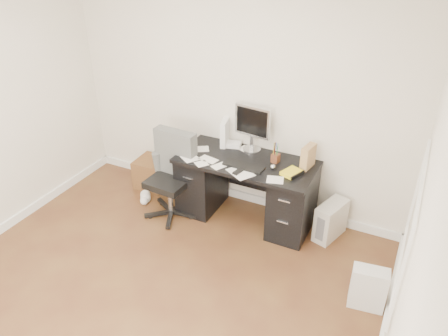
% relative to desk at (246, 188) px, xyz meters
% --- Properties ---
extents(ground, '(4.00, 4.00, 0.00)m').
position_rel_desk_xyz_m(ground, '(-0.30, -1.65, -0.40)').
color(ground, '#4B2518').
rests_on(ground, ground).
extents(room_shell, '(4.02, 4.02, 2.71)m').
position_rel_desk_xyz_m(room_shell, '(-0.27, -1.62, 1.26)').
color(room_shell, beige).
rests_on(room_shell, ground).
extents(desk, '(1.50, 0.70, 0.75)m').
position_rel_desk_xyz_m(desk, '(0.00, 0.00, 0.00)').
color(desk, black).
rests_on(desk, ground).
extents(loose_papers, '(1.10, 0.60, 0.00)m').
position_rel_desk_xyz_m(loose_papers, '(-0.20, -0.05, 0.35)').
color(loose_papers, silver).
rests_on(loose_papers, desk).
extents(lcd_monitor, '(0.45, 0.29, 0.53)m').
position_rel_desk_xyz_m(lcd_monitor, '(-0.04, 0.24, 0.62)').
color(lcd_monitor, silver).
rests_on(lcd_monitor, desk).
extents(keyboard, '(0.44, 0.17, 0.02)m').
position_rel_desk_xyz_m(keyboard, '(0.03, -0.14, 0.36)').
color(keyboard, black).
rests_on(keyboard, desk).
extents(computer_mouse, '(0.06, 0.06, 0.06)m').
position_rel_desk_xyz_m(computer_mouse, '(0.32, -0.05, 0.38)').
color(computer_mouse, silver).
rests_on(computer_mouse, desk).
extents(travel_mug, '(0.11, 0.11, 0.19)m').
position_rel_desk_xyz_m(travel_mug, '(-0.69, -0.13, 0.45)').
color(travel_mug, navy).
rests_on(travel_mug, desk).
extents(white_binder, '(0.18, 0.28, 0.30)m').
position_rel_desk_xyz_m(white_binder, '(-0.38, 0.25, 0.50)').
color(white_binder, white).
rests_on(white_binder, desk).
extents(magazine_file, '(0.14, 0.23, 0.25)m').
position_rel_desk_xyz_m(magazine_file, '(0.63, 0.15, 0.47)').
color(magazine_file, '#9B7D4B').
rests_on(magazine_file, desk).
extents(pen_cup, '(0.11, 0.11, 0.23)m').
position_rel_desk_xyz_m(pen_cup, '(0.29, 0.10, 0.46)').
color(pen_cup, '#502717').
rests_on(pen_cup, desk).
extents(yellow_book, '(0.22, 0.24, 0.04)m').
position_rel_desk_xyz_m(yellow_book, '(0.53, -0.06, 0.37)').
color(yellow_book, yellow).
rests_on(yellow_book, desk).
extents(paper_remote, '(0.35, 0.33, 0.02)m').
position_rel_desk_xyz_m(paper_remote, '(0.05, -0.26, 0.36)').
color(paper_remote, silver).
rests_on(paper_remote, desk).
extents(office_chair, '(0.60, 0.60, 1.00)m').
position_rel_desk_xyz_m(office_chair, '(-0.79, -0.32, 0.10)').
color(office_chair, '#4B4D4B').
rests_on(office_chair, ground).
extents(pc_tower, '(0.30, 0.45, 0.41)m').
position_rel_desk_xyz_m(pc_tower, '(0.96, 0.09, -0.19)').
color(pc_tower, beige).
rests_on(pc_tower, ground).
extents(shopping_bag, '(0.33, 0.26, 0.42)m').
position_rel_desk_xyz_m(shopping_bag, '(1.50, -0.74, -0.19)').
color(shopping_bag, silver).
rests_on(shopping_bag, ground).
extents(wicker_basket, '(0.39, 0.39, 0.38)m').
position_rel_desk_xyz_m(wicker_basket, '(-1.33, 0.11, -0.21)').
color(wicker_basket, '#4C2E16').
rests_on(wicker_basket, ground).
extents(desk_printer, '(0.36, 0.32, 0.18)m').
position_rel_desk_xyz_m(desk_printer, '(0.46, 0.17, -0.31)').
color(desk_printer, slate).
rests_on(desk_printer, ground).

